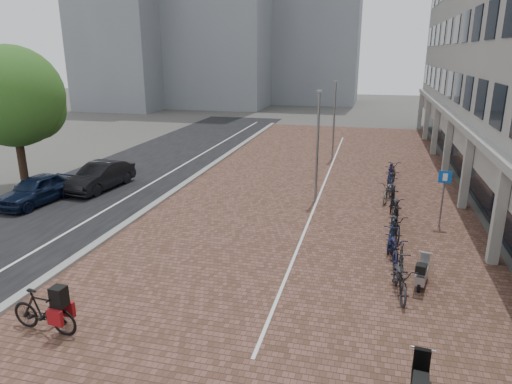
% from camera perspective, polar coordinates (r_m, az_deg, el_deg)
% --- Properties ---
extents(ground, '(140.00, 140.00, 0.00)m').
position_cam_1_polar(ground, '(14.43, -5.99, -11.76)').
color(ground, '#474442').
rests_on(ground, ground).
extents(plaza_brick, '(14.50, 42.00, 0.04)m').
position_cam_1_polar(plaza_brick, '(24.94, 7.87, 0.73)').
color(plaza_brick, brown).
rests_on(plaza_brick, ground).
extents(street_asphalt, '(8.00, 50.00, 0.03)m').
position_cam_1_polar(street_asphalt, '(28.26, -14.88, 2.24)').
color(street_asphalt, black).
rests_on(street_asphalt, ground).
extents(curb, '(0.35, 42.00, 0.14)m').
position_cam_1_polar(curb, '(26.60, -7.50, 1.91)').
color(curb, gray).
rests_on(curb, ground).
extents(lane_line, '(0.12, 44.00, 0.00)m').
position_cam_1_polar(lane_line, '(27.35, -11.20, 2.05)').
color(lane_line, white).
rests_on(lane_line, street_asphalt).
extents(parking_line, '(0.10, 30.00, 0.00)m').
position_cam_1_polar(parking_line, '(24.91, 8.32, 0.76)').
color(parking_line, white).
rests_on(parking_line, plaza_brick).
extents(car_navy, '(2.02, 4.17, 1.37)m').
position_cam_1_polar(car_navy, '(24.08, -25.59, 0.28)').
color(car_navy, black).
rests_on(car_navy, ground).
extents(car_dark, '(1.88, 4.40, 1.41)m').
position_cam_1_polar(car_dark, '(25.35, -18.74, 1.87)').
color(car_dark, black).
rests_on(car_dark, ground).
extents(hero_bike, '(1.98, 0.68, 1.38)m').
position_cam_1_polar(hero_bike, '(13.23, -24.83, -13.21)').
color(hero_bike, black).
rests_on(hero_bike, ground).
extents(scooter_front, '(0.71, 1.43, 0.94)m').
position_cam_1_polar(scooter_front, '(15.17, 19.91, -9.26)').
color(scooter_front, '#9B9B9F').
rests_on(scooter_front, ground).
extents(parking_sign, '(0.50, 0.10, 2.38)m').
position_cam_1_polar(parking_sign, '(20.02, 22.23, 0.25)').
color(parking_sign, slate).
rests_on(parking_sign, ground).
extents(lamp_near, '(0.12, 0.12, 5.21)m').
position_cam_1_polar(lamp_near, '(21.79, 7.61, 5.42)').
color(lamp_near, gray).
rests_on(lamp_near, ground).
extents(lamp_far, '(0.12, 0.12, 5.11)m').
position_cam_1_polar(lamp_far, '(30.92, 9.64, 8.63)').
color(lamp_far, slate).
rests_on(lamp_far, ground).
extents(street_tree, '(5.02, 5.02, 7.31)m').
position_cam_1_polar(street_tree, '(26.38, -27.54, 10.16)').
color(street_tree, '#382619').
rests_on(street_tree, ground).
extents(bike_row, '(1.32, 15.84, 1.05)m').
position_cam_1_polar(bike_row, '(20.78, 16.67, -1.69)').
color(bike_row, black).
rests_on(bike_row, ground).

